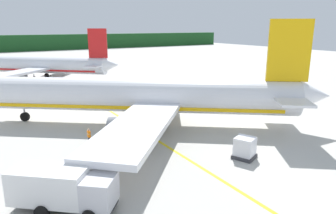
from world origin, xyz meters
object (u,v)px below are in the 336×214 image
Objects in this scene: cargo_container_near at (245,148)px; service_truck_baggage at (62,188)px; airliner_foreground at (141,96)px; crew_loader_left at (89,135)px; airliner_mid_apron at (36,65)px; crew_marshaller at (112,166)px.

service_truck_baggage is at bearing 179.91° from cargo_container_near.
airliner_foreground is 20.89× the size of crew_loader_left.
airliner_mid_apron reaches higher than service_truck_baggage.
airliner_foreground reaches higher than airliner_mid_apron.
crew_marshaller is at bearing 29.97° from service_truck_baggage.
crew_marshaller is at bearing -93.25° from airliner_mid_apron.
crew_loader_left is at bearing -93.05° from airliner_mid_apron.
airliner_foreground is at bearing 23.98° from crew_loader_left.
crew_marshaller is (-7.77, -10.71, -2.40)m from airliner_foreground.
airliner_foreground is at bearing 47.66° from service_truck_baggage.
crew_loader_left is (-10.67, 9.95, 0.05)m from cargo_container_near.
crew_loader_left is (-2.32, -43.61, -2.05)m from airliner_mid_apron.
cargo_container_near is at bearing -0.09° from service_truck_baggage.
service_truck_baggage is 4.87m from crew_marshaller.
cargo_container_near is (8.34, -53.56, -2.10)m from airliner_mid_apron.
airliner_mid_apron is at bearing 82.45° from service_truck_baggage.
airliner_foreground is 1.18× the size of airliner_mid_apron.
airliner_foreground is 40.70m from airliner_mid_apron.
crew_loader_left is (-7.19, -3.20, -2.39)m from airliner_foreground.
airliner_mid_apron is 54.03m from service_truck_baggage.
airliner_mid_apron is at bearing 98.85° from cargo_container_near.
service_truck_baggage reaches higher than crew_marshaller.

